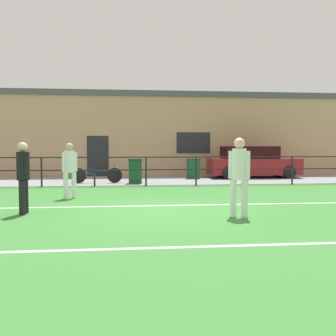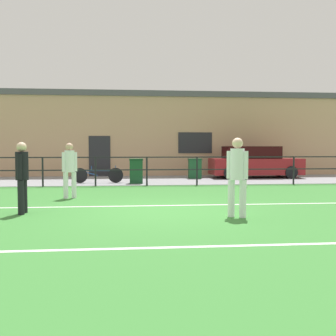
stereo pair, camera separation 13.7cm
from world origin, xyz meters
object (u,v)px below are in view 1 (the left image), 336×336
(player_goalkeeper, at_px, (23,173))
(parked_car_red, at_px, (252,163))
(player_striker, at_px, (239,172))
(trash_bin_0, at_px, (135,171))
(trash_bin_1, at_px, (193,168))
(bicycle_parked_0, at_px, (97,175))
(soccer_ball_spare, at_px, (244,184))
(player_winger, at_px, (70,167))

(player_goalkeeper, bearing_deg, parked_car_red, -41.61)
(player_striker, relative_size, trash_bin_0, 1.68)
(player_goalkeeper, bearing_deg, trash_bin_1, -30.43)
(parked_car_red, bearing_deg, bicycle_parked_0, -164.09)
(soccer_ball_spare, xyz_separation_m, trash_bin_1, (-1.23, 4.04, 0.39))
(player_striker, distance_m, trash_bin_1, 10.04)
(bicycle_parked_0, bearing_deg, parked_car_red, 15.91)
(player_goalkeeper, relative_size, bicycle_parked_0, 0.77)
(player_winger, height_order, bicycle_parked_0, player_winger)
(player_winger, xyz_separation_m, trash_bin_1, (4.85, 6.52, -0.43))
(player_striker, relative_size, bicycle_parked_0, 0.81)
(player_goalkeeper, bearing_deg, player_striker, -99.69)
(player_striker, xyz_separation_m, parked_car_red, (3.73, 10.23, -0.23))
(bicycle_parked_0, relative_size, trash_bin_1, 2.22)
(trash_bin_0, bearing_deg, player_striker, -74.83)
(player_striker, xyz_separation_m, player_winger, (-4.12, 3.47, -0.05))
(player_striker, bearing_deg, player_goalkeeper, 20.15)
(soccer_ball_spare, bearing_deg, player_goalkeeper, -142.91)
(trash_bin_0, height_order, trash_bin_1, trash_bin_0)
(soccer_ball_spare, height_order, trash_bin_1, trash_bin_1)
(player_winger, xyz_separation_m, bicycle_parked_0, (0.41, 4.63, -0.59))
(parked_car_red, distance_m, bicycle_parked_0, 7.75)
(soccer_ball_spare, bearing_deg, trash_bin_1, 107.01)
(parked_car_red, bearing_deg, player_goalkeeper, -132.25)
(soccer_ball_spare, xyz_separation_m, parked_car_red, (1.76, 4.27, 0.64))
(player_goalkeeper, relative_size, trash_bin_1, 1.71)
(parked_car_red, relative_size, trash_bin_0, 4.28)
(trash_bin_1, bearing_deg, trash_bin_0, -141.93)
(player_goalkeeper, distance_m, trash_bin_1, 10.67)
(bicycle_parked_0, bearing_deg, trash_bin_0, -11.59)
(parked_car_red, distance_m, trash_bin_0, 6.33)
(player_winger, height_order, parked_car_red, player_winger)
(player_striker, height_order, trash_bin_1, player_striker)
(player_winger, relative_size, soccer_ball_spare, 7.46)
(trash_bin_0, bearing_deg, bicycle_parked_0, 168.41)
(soccer_ball_spare, height_order, trash_bin_0, trash_bin_0)
(soccer_ball_spare, relative_size, bicycle_parked_0, 0.10)
(player_striker, distance_m, bicycle_parked_0, 8.94)
(trash_bin_0, relative_size, trash_bin_1, 1.07)
(player_winger, bearing_deg, soccer_ball_spare, 0.75)
(bicycle_parked_0, bearing_deg, player_goalkeeper, -98.29)
(trash_bin_1, bearing_deg, soccer_ball_spare, -72.99)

